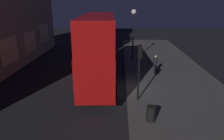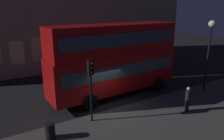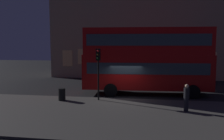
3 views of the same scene
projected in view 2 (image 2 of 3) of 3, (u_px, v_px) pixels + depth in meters
name	position (u px, v px, depth m)	size (l,w,h in m)	color
ground_plane	(109.00, 108.00, 14.55)	(80.00, 80.00, 0.00)	black
sidewalk_slab	(151.00, 139.00, 10.98)	(44.00, 7.82, 0.12)	#423F3D
double_decker_bus	(115.00, 57.00, 15.96)	(10.57, 3.15, 5.49)	#9E0C0C
traffic_light_near_kerb	(91.00, 78.00, 11.89)	(0.34, 0.38, 3.74)	black
traffic_light_far_side	(168.00, 42.00, 23.22)	(0.35, 0.38, 4.23)	black
street_lamp	(210.00, 38.00, 16.32)	(0.54, 0.54, 5.60)	black
pedestrian	(188.00, 99.00, 13.60)	(0.33, 0.33, 1.67)	black
litter_bin	(50.00, 131.00, 10.82)	(0.51, 0.51, 0.88)	black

